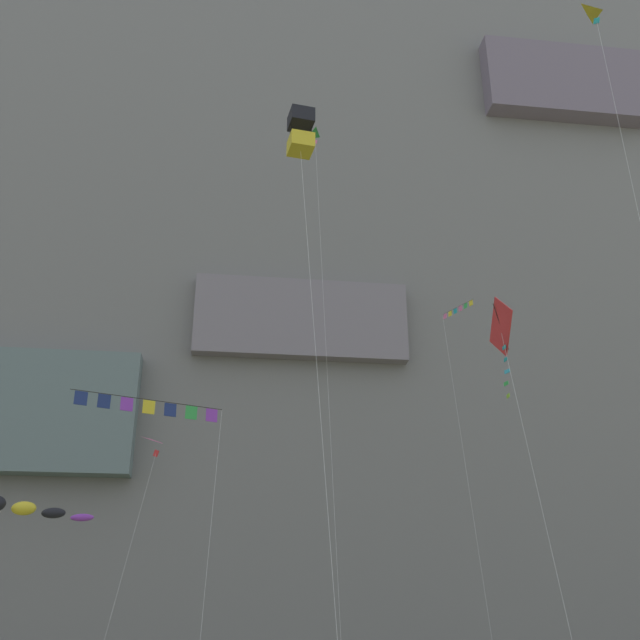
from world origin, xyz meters
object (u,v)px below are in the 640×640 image
(kite_windsock_front_field, at_px, (21,508))
(kite_box_high_center, at_px, (301,133))
(kite_delta_low_right, at_px, (610,48))
(kite_delta_far_right, at_px, (321,180))
(kite_banner_mid_center, at_px, (151,414))
(kite_delta_low_left, at_px, (159,458))
(kite_banner_high_left, at_px, (461,351))
(kite_diamond_upper_mid, at_px, (502,334))

(kite_windsock_front_field, distance_m, kite_box_high_center, 16.02)
(kite_delta_low_right, distance_m, kite_delta_far_right, 18.17)
(kite_banner_mid_center, height_order, kite_delta_low_left, kite_delta_low_left)
(kite_banner_mid_center, bearing_deg, kite_windsock_front_field, -140.06)
(kite_windsock_front_field, distance_m, kite_banner_high_left, 28.31)
(kite_delta_low_right, height_order, kite_diamond_upper_mid, kite_delta_low_right)
(kite_delta_low_right, xyz_separation_m, kite_delta_low_left, (-19.31, 16.36, -15.12))
(kite_windsock_front_field, relative_size, kite_delta_low_left, 0.62)
(kite_delta_low_left, bearing_deg, kite_delta_low_right, -40.27)
(kite_diamond_upper_mid, bearing_deg, kite_windsock_front_field, 176.92)
(kite_box_high_center, distance_m, kite_delta_far_right, 18.16)
(kite_banner_mid_center, bearing_deg, kite_box_high_center, -51.88)
(kite_delta_low_right, height_order, kite_delta_far_right, kite_delta_far_right)
(kite_banner_mid_center, height_order, kite_diamond_upper_mid, kite_diamond_upper_mid)
(kite_banner_mid_center, height_order, kite_delta_far_right, kite_delta_far_right)
(kite_windsock_front_field, distance_m, kite_delta_far_right, 27.33)
(kite_delta_low_right, height_order, kite_delta_low_left, kite_delta_low_right)
(kite_delta_low_left, height_order, kite_diamond_upper_mid, kite_diamond_upper_mid)
(kite_banner_mid_center, xyz_separation_m, kite_delta_low_left, (-0.53, 11.12, 0.60))
(kite_delta_low_left, xyz_separation_m, kite_delta_far_right, (8.43, -1.92, 16.94))
(kite_delta_low_right, relative_size, kite_delta_low_left, 2.33)
(kite_diamond_upper_mid, bearing_deg, kite_box_high_center, -161.39)
(kite_box_high_center, height_order, kite_delta_far_right, kite_delta_far_right)
(kite_delta_low_right, bearing_deg, kite_diamond_upper_mid, 166.36)
(kite_delta_low_left, xyz_separation_m, kite_box_high_center, (5.65, -17.65, 8.29))
(kite_banner_mid_center, bearing_deg, kite_diamond_upper_mid, -16.42)
(kite_delta_low_right, xyz_separation_m, kite_banner_mid_center, (-18.78, 5.24, -15.72))
(kite_windsock_front_field, xyz_separation_m, kite_banner_high_left, (20.50, 15.34, 12.08))
(kite_banner_high_left, height_order, kite_diamond_upper_mid, kite_banner_high_left)
(kite_delta_low_right, distance_m, kite_diamond_upper_mid, 14.47)
(kite_box_high_center, relative_size, kite_delta_far_right, 0.66)
(kite_banner_mid_center, xyz_separation_m, kite_delta_far_right, (7.90, 9.20, 17.54))
(kite_diamond_upper_mid, relative_size, kite_delta_far_right, 0.48)
(kite_delta_low_right, relative_size, kite_delta_far_right, 0.91)
(kite_windsock_front_field, xyz_separation_m, kite_banner_mid_center, (3.53, 2.96, 4.11))
(kite_banner_mid_center, relative_size, kite_delta_far_right, 0.37)
(kite_banner_mid_center, distance_m, kite_delta_far_right, 21.32)
(kite_box_high_center, bearing_deg, kite_delta_low_right, 5.39)
(kite_diamond_upper_mid, bearing_deg, kite_delta_low_right, -13.64)
(kite_banner_high_left, distance_m, kite_diamond_upper_mid, 17.57)
(kite_delta_low_right, bearing_deg, kite_banner_mid_center, 164.42)
(kite_diamond_upper_mid, xyz_separation_m, kite_delta_far_right, (-5.17, 13.05, 15.04))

